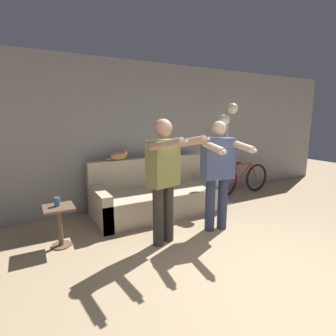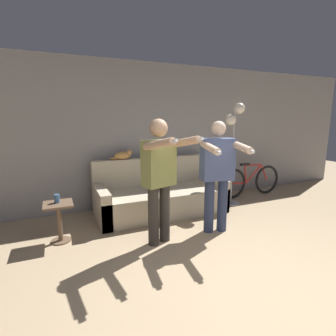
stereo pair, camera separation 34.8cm
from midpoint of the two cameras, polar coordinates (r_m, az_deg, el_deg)
ground_plane at (r=2.76m, az=25.10°, el=-26.19°), size 16.00×16.00×0.00m
wall_back at (r=4.89m, az=-2.57°, el=7.12°), size 10.00×0.05×2.60m
couch at (r=4.57m, az=0.46°, el=-6.24°), size 2.18×0.93×0.91m
person_left at (r=3.28m, az=1.25°, el=-1.22°), size 0.60×0.75×1.61m
person_right at (r=3.72m, az=13.39°, el=-0.41°), size 0.60×0.74×1.58m
cat at (r=4.55m, az=-7.58°, el=2.77°), size 0.39×0.12×0.16m
floor_lamp at (r=5.00m, az=16.21°, el=8.30°), size 0.38×0.33×1.89m
side_table at (r=3.69m, az=-20.18°, el=-9.64°), size 0.36×0.36×0.53m
cup at (r=3.65m, az=-20.55°, el=-6.29°), size 0.07×0.07×0.11m
bicycle at (r=5.79m, az=19.16°, el=-2.65°), size 1.51×0.07×0.70m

